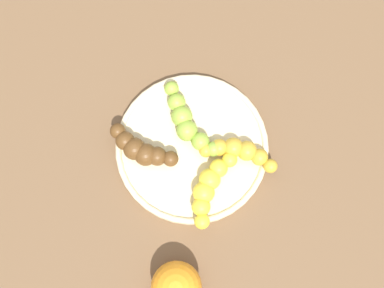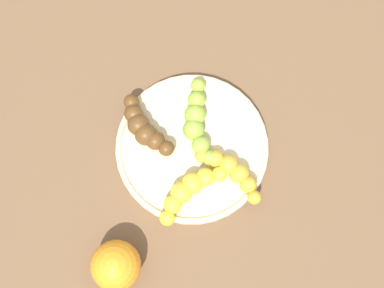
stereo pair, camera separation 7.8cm
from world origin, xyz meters
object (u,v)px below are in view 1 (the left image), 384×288
Objects in this scene: orange_fruit at (176,287)px; banana_green at (187,122)px; banana_yellow at (209,187)px; banana_overripe at (141,150)px; fruit_bowl at (192,148)px; banana_spotted at (240,152)px.

banana_green is at bearing 156.96° from orange_fruit.
banana_overripe is at bearing -4.27° from banana_yellow.
banana_overripe reaches higher than banana_yellow.
fruit_bowl is 2.59× the size of banana_overripe.
banana_spotted is at bearing 134.75° from orange_fruit.
orange_fruit is (0.12, -0.10, 0.00)m from banana_yellow.
banana_spotted reaches higher than fruit_bowl.
banana_yellow is at bearing 141.77° from orange_fruit.
fruit_bowl is 2.49× the size of banana_yellow.
fruit_bowl is 0.04m from banana_green.
banana_spotted is (-0.04, 0.06, -0.00)m from banana_yellow.
orange_fruit reaches higher than banana_spotted.
banana_green is (-0.04, 0.00, 0.02)m from fruit_bowl.
orange_fruit is (0.16, -0.16, 0.00)m from banana_spotted.
banana_yellow reaches higher than fruit_bowl.
banana_green is at bearing -46.87° from banana_yellow.
orange_fruit reaches higher than fruit_bowl.
banana_yellow is at bearing 75.60° from banana_green.
banana_spotted is 1.14× the size of banana_overripe.
banana_green is 0.09m from banana_overripe.
fruit_bowl is 1.76× the size of banana_green.
fruit_bowl is 2.27× the size of banana_spotted.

